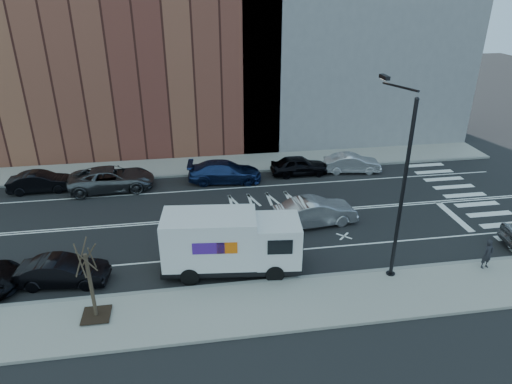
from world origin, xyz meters
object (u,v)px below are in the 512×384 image
object	(u,v)px
driving_sedan	(315,212)
pedestrian	(488,254)
fedex_van	(230,242)
far_parked_b	(41,182)

from	to	relation	value
driving_sedan	pedestrian	size ratio (longest dim) A/B	3.11
pedestrian	fedex_van	bearing A→B (deg)	158.02
far_parked_b	pedestrian	size ratio (longest dim) A/B	2.68
far_parked_b	driving_sedan	world-z (taller)	driving_sedan
fedex_van	driving_sedan	size ratio (longest dim) A/B	1.43
driving_sedan	pedestrian	xyz separation A→B (m)	(7.27, -5.99, 0.13)
far_parked_b	pedestrian	xyz separation A→B (m)	(24.83, -13.50, 0.24)
fedex_van	far_parked_b	bearing A→B (deg)	142.27
driving_sedan	fedex_van	bearing A→B (deg)	119.04
fedex_van	far_parked_b	distance (m)	16.67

